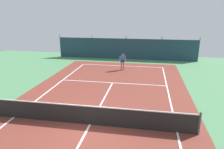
# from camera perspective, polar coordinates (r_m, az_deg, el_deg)

# --- Properties ---
(ground_plane) EXTENTS (36.00, 36.00, 0.00)m
(ground_plane) POSITION_cam_1_polar(r_m,az_deg,el_deg) (10.50, -6.02, -13.48)
(ground_plane) COLOR #4C8456
(court_surface) EXTENTS (11.02, 26.60, 0.01)m
(court_surface) POSITION_cam_1_polar(r_m,az_deg,el_deg) (10.50, -6.02, -13.47)
(court_surface) COLOR brown
(court_surface) RESTS_ON ground
(tennis_net) EXTENTS (10.12, 0.10, 1.10)m
(tennis_net) POSITION_cam_1_polar(r_m,az_deg,el_deg) (10.25, -6.11, -11.01)
(tennis_net) COLOR black
(tennis_net) RESTS_ON ground
(back_fence) EXTENTS (16.30, 0.98, 2.70)m
(back_fence) POSITION_cam_1_polar(r_m,az_deg,el_deg) (25.09, 3.88, 5.99)
(back_fence) COLOR #1E3D4C
(back_fence) RESTS_ON ground
(tennis_player) EXTENTS (0.70, 0.77, 1.64)m
(tennis_player) POSITION_cam_1_polar(r_m,az_deg,el_deg) (19.63, 2.90, 3.93)
(tennis_player) COLOR #9E7051
(tennis_player) RESTS_ON ground
(tennis_ball_near_player) EXTENTS (0.07, 0.07, 0.07)m
(tennis_ball_near_player) POSITION_cam_1_polar(r_m,az_deg,el_deg) (16.84, 3.26, -1.50)
(tennis_ball_near_player) COLOR #CCDB33
(tennis_ball_near_player) RESTS_ON ground
(tennis_ball_midcourt) EXTENTS (0.07, 0.07, 0.07)m
(tennis_ball_midcourt) POSITION_cam_1_polar(r_m,az_deg,el_deg) (17.07, -8.78, -1.42)
(tennis_ball_midcourt) COLOR #CCDB33
(tennis_ball_midcourt) RESTS_ON ground
(tennis_ball_by_sideline) EXTENTS (0.07, 0.07, 0.07)m
(tennis_ball_by_sideline) POSITION_cam_1_polar(r_m,az_deg,el_deg) (20.25, 7.39, 1.50)
(tennis_ball_by_sideline) COLOR #CCDB33
(tennis_ball_by_sideline) RESTS_ON ground
(parked_car) EXTENTS (2.36, 4.37, 1.68)m
(parked_car) POSITION_cam_1_polar(r_m,az_deg,el_deg) (28.14, -0.87, 7.54)
(parked_car) COLOR navy
(parked_car) RESTS_ON ground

